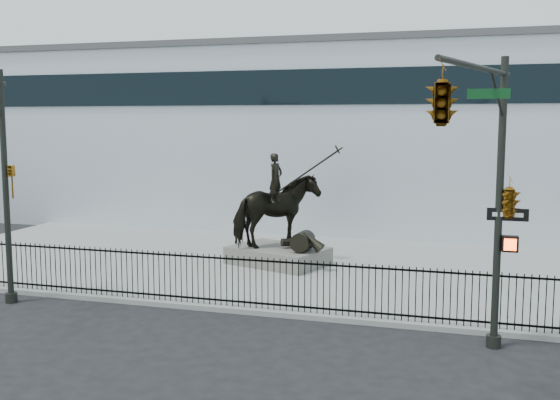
# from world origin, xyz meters

# --- Properties ---
(ground) EXTENTS (120.00, 120.00, 0.00)m
(ground) POSITION_xyz_m (0.00, 0.00, 0.00)
(ground) COLOR black
(ground) RESTS_ON ground
(plaza) EXTENTS (30.00, 12.00, 0.15)m
(plaza) POSITION_xyz_m (0.00, 7.00, 0.07)
(plaza) COLOR gray
(plaza) RESTS_ON ground
(building) EXTENTS (44.00, 14.00, 9.00)m
(building) POSITION_xyz_m (0.00, 20.00, 4.50)
(building) COLOR silver
(building) RESTS_ON ground
(picket_fence) EXTENTS (22.10, 0.10, 1.50)m
(picket_fence) POSITION_xyz_m (0.00, 1.25, 0.90)
(picket_fence) COLOR black
(picket_fence) RESTS_ON plaza
(statue_plinth) EXTENTS (3.99, 3.33, 0.64)m
(statue_plinth) POSITION_xyz_m (-0.54, 7.00, 0.47)
(statue_plinth) COLOR #4F4D49
(statue_plinth) RESTS_ON plaza
(equestrian_statue) EXTENTS (4.14, 3.30, 3.70)m
(equestrian_statue) POSITION_xyz_m (-0.47, 6.98, 2.12)
(equestrian_statue) COLOR black
(equestrian_statue) RESTS_ON statue_plinth
(traffic_signal_right) EXTENTS (2.17, 6.86, 7.00)m
(traffic_signal_right) POSITION_xyz_m (6.47, -2.00, 4.85)
(traffic_signal_right) COLOR black
(traffic_signal_right) RESTS_ON ground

